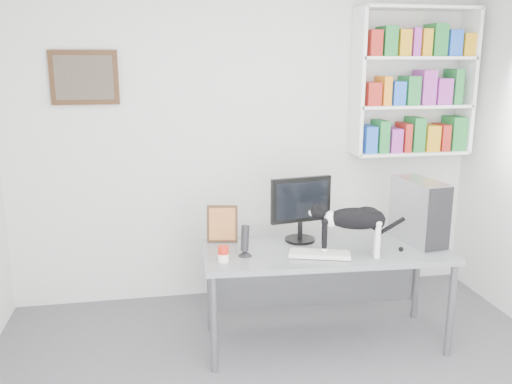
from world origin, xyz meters
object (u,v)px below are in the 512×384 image
(desk, at_px, (325,297))
(cat, at_px, (353,231))
(keyboard, at_px, (320,254))
(bookshelf, at_px, (413,82))
(monitor, at_px, (300,209))
(pc_tower, at_px, (419,211))
(leaning_print, at_px, (222,223))
(soup_can, at_px, (223,254))
(speaker, at_px, (245,240))

(desk, relative_size, cat, 3.01)
(keyboard, bearing_deg, cat, 10.93)
(desk, height_order, cat, cat)
(bookshelf, distance_m, cat, 1.65)
(monitor, bearing_deg, desk, -66.58)
(pc_tower, xyz_separation_m, cat, (-0.58, -0.19, -0.05))
(bookshelf, relative_size, desk, 0.71)
(bookshelf, height_order, leaning_print, bookshelf)
(desk, distance_m, monitor, 0.66)
(keyboard, relative_size, leaning_print, 1.49)
(desk, relative_size, monitor, 3.52)
(soup_can, bearing_deg, speaker, 27.18)
(soup_can, bearing_deg, keyboard, -1.51)
(bookshelf, height_order, speaker, bookshelf)
(speaker, height_order, cat, cat)
(bookshelf, height_order, monitor, bookshelf)
(monitor, xyz_separation_m, keyboard, (0.05, -0.34, -0.23))
(soup_can, bearing_deg, bookshelf, 29.09)
(leaning_print, bearing_deg, desk, -14.00)
(bookshelf, relative_size, speaker, 5.49)
(speaker, xyz_separation_m, soup_can, (-0.16, -0.08, -0.06))
(keyboard, bearing_deg, bookshelf, 59.70)
(keyboard, relative_size, soup_can, 3.90)
(cat, bearing_deg, leaning_print, 167.76)
(keyboard, xyz_separation_m, pc_tower, (0.80, 0.17, 0.22))
(monitor, bearing_deg, keyboard, -91.04)
(speaker, bearing_deg, keyboard, 16.97)
(speaker, height_order, leaning_print, leaning_print)
(bookshelf, relative_size, soup_can, 11.60)
(bookshelf, distance_m, pc_tower, 1.25)
(monitor, distance_m, speaker, 0.53)
(bookshelf, relative_size, cat, 2.15)
(pc_tower, bearing_deg, speaker, 174.54)
(desk, height_order, speaker, speaker)
(keyboard, bearing_deg, monitor, 115.80)
(bookshelf, distance_m, monitor, 1.59)
(desk, distance_m, soup_can, 0.86)
(monitor, height_order, soup_can, monitor)
(leaning_print, relative_size, cat, 0.49)
(bookshelf, xyz_separation_m, keyboard, (-1.10, -1.00, -1.11))
(pc_tower, bearing_deg, monitor, 160.22)
(speaker, distance_m, leaning_print, 0.36)
(keyboard, xyz_separation_m, soup_can, (-0.66, 0.02, 0.04))
(desk, xyz_separation_m, monitor, (-0.14, 0.22, 0.61))
(desk, bearing_deg, monitor, 126.00)
(bookshelf, distance_m, keyboard, 1.85)
(keyboard, height_order, cat, cat)
(pc_tower, bearing_deg, bookshelf, 61.66)
(soup_can, bearing_deg, cat, -2.79)
(desk, distance_m, keyboard, 0.41)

